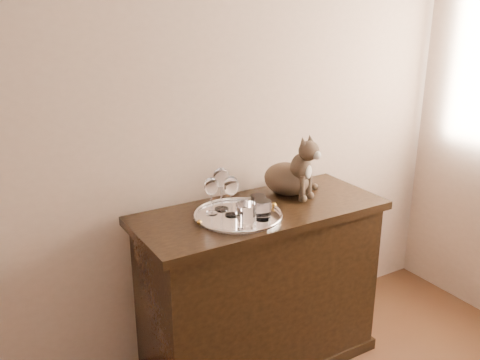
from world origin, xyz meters
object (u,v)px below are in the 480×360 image
object	(u,v)px
wine_glass_b	(221,189)
tumbler_c	(258,204)
tray	(238,216)
tumbler_b	(246,215)
wine_glass_a	(211,196)
wine_glass_d	(231,196)
cat	(288,164)
sideboard	(259,289)
tumbler_a	(262,210)

from	to	relation	value
wine_glass_b	tumbler_c	world-z (taller)	wine_glass_b
tray	tumbler_b	size ratio (longest dim) A/B	4.01
wine_glass_a	wine_glass_b	world-z (taller)	wine_glass_b
wine_glass_d	wine_glass_b	bearing A→B (deg)	93.89
wine_glass_b	tumbler_b	size ratio (longest dim) A/B	2.04
tray	cat	xyz separation A→B (m)	(0.36, 0.13, 0.16)
wine_glass_d	tumbler_b	world-z (taller)	wine_glass_d
wine_glass_b	tumbler_b	distance (m)	0.22
tumbler_b	cat	bearing A→B (deg)	31.91
wine_glass_d	tumbler_c	size ratio (longest dim) A/B	2.27
wine_glass_a	cat	size ratio (longest dim) A/B	0.54
cat	wine_glass_a	bearing A→B (deg)	168.16
tray	tumbler_b	bearing A→B (deg)	-104.35
sideboard	wine_glass_b	distance (m)	0.57
tray	cat	distance (m)	0.41
sideboard	cat	world-z (taller)	cat
tray	tumbler_a	world-z (taller)	tumbler_a
tray	tumbler_b	distance (m)	0.13
tray	wine_glass_a	size ratio (longest dim) A/B	2.34
wine_glass_d	tumbler_b	size ratio (longest dim) A/B	1.85
wine_glass_a	tumbler_a	xyz separation A→B (m)	(0.16, -0.17, -0.04)
tray	wine_glass_b	size ratio (longest dim) A/B	1.97
sideboard	cat	size ratio (longest dim) A/B	3.77
wine_glass_b	wine_glass_d	xyz separation A→B (m)	(0.01, -0.08, -0.01)
sideboard	wine_glass_d	distance (m)	0.55
wine_glass_b	sideboard	bearing A→B (deg)	-22.87
sideboard	wine_glass_d	size ratio (longest dim) A/B	6.50
wine_glass_a	cat	bearing A→B (deg)	5.84
sideboard	tumbler_b	xyz separation A→B (m)	(-0.17, -0.14, 0.48)
wine_glass_a	tumbler_b	xyz separation A→B (m)	(0.06, -0.20, -0.04)
tumbler_a	cat	bearing A→B (deg)	36.86
wine_glass_d	tumbler_c	xyz separation A→B (m)	(0.12, -0.03, -0.05)
tumbler_c	cat	xyz separation A→B (m)	(0.27, 0.15, 0.11)
tumbler_a	tumbler_b	distance (m)	0.10
sideboard	wine_glass_b	world-z (taller)	wine_glass_b
wine_glass_a	tumbler_a	size ratio (longest dim) A/B	1.97
wine_glass_b	tumbler_a	xyz separation A→B (m)	(0.10, -0.19, -0.06)
tumbler_b	sideboard	bearing A→B (deg)	40.39
wine_glass_d	tumbler_c	world-z (taller)	wine_glass_d
tray	wine_glass_b	bearing A→B (deg)	106.23
tray	wine_glass_d	xyz separation A→B (m)	(-0.02, 0.02, 0.10)
tumbler_b	tumbler_c	world-z (taller)	tumbler_b
wine_glass_a	wine_glass_d	world-z (taller)	wine_glass_d
tray	tumbler_a	bearing A→B (deg)	-50.73
sideboard	cat	distance (m)	0.63
sideboard	cat	xyz separation A→B (m)	(0.22, 0.10, 0.58)
sideboard	cat	bearing A→B (deg)	24.21
wine_glass_b	wine_glass_d	distance (m)	0.08
tumbler_a	cat	xyz separation A→B (m)	(0.29, 0.22, 0.11)
tray	tumbler_a	xyz separation A→B (m)	(0.07, -0.09, 0.05)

